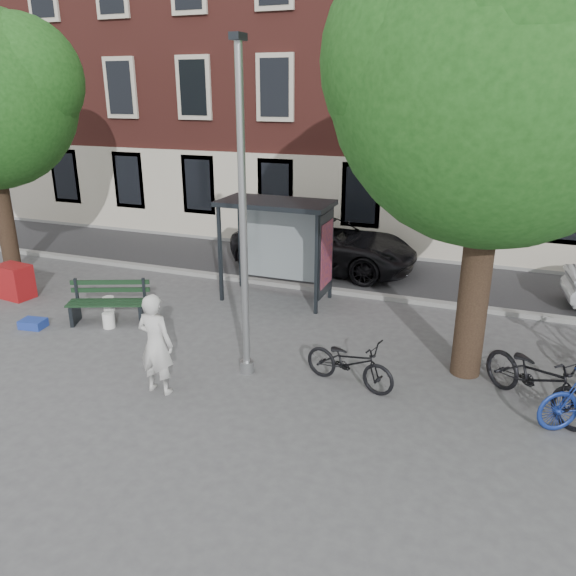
% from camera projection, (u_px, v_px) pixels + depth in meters
% --- Properties ---
extents(ground, '(90.00, 90.00, 0.00)m').
position_uv_depth(ground, '(247.00, 372.00, 11.03)').
color(ground, '#4C4C4F').
rests_on(ground, ground).
extents(road, '(40.00, 4.00, 0.01)m').
position_uv_depth(road, '(343.00, 271.00, 17.19)').
color(road, '#28282B').
rests_on(road, ground).
extents(curb_near, '(40.00, 0.25, 0.12)m').
position_uv_depth(curb_near, '(324.00, 289.00, 15.41)').
color(curb_near, gray).
rests_on(curb_near, ground).
extents(curb_far, '(40.00, 0.25, 0.12)m').
position_uv_depth(curb_far, '(359.00, 252.00, 18.94)').
color(curb_far, gray).
rests_on(curb_far, ground).
extents(building_row, '(30.00, 8.00, 14.00)m').
position_uv_depth(building_row, '(394.00, 38.00, 20.14)').
color(building_row, brown).
rests_on(building_row, ground).
extents(lamppost, '(0.28, 0.35, 6.11)m').
position_uv_depth(lamppost, '(243.00, 234.00, 10.10)').
color(lamppost, '#9EA0A3').
rests_on(lamppost, ground).
extents(tree_right, '(5.76, 5.60, 8.20)m').
position_uv_depth(tree_right, '(501.00, 65.00, 9.02)').
color(tree_right, black).
rests_on(tree_right, ground).
extents(bus_shelter, '(2.85, 1.45, 2.62)m').
position_uv_depth(bus_shelter, '(292.00, 229.00, 14.21)').
color(bus_shelter, '#1E2328').
rests_on(bus_shelter, ground).
extents(painter, '(0.71, 0.48, 1.90)m').
position_uv_depth(painter, '(156.00, 344.00, 10.02)').
color(painter, silver).
rests_on(painter, ground).
extents(bench, '(1.95, 1.25, 0.96)m').
position_uv_depth(bench, '(109.00, 304.00, 13.29)').
color(bench, '#1E2328').
rests_on(bench, ground).
extents(bike_a, '(1.92, 1.06, 0.96)m').
position_uv_depth(bike_a, '(350.00, 362.00, 10.39)').
color(bike_a, black).
rests_on(bike_a, ground).
extents(bike_c, '(2.16, 2.10, 1.17)m').
position_uv_depth(bike_c, '(537.00, 377.00, 9.62)').
color(bike_c, black).
rests_on(bike_c, ground).
extents(car_dark, '(5.70, 2.81, 1.55)m').
position_uv_depth(car_dark, '(325.00, 244.00, 17.16)').
color(car_dark, black).
rests_on(car_dark, ground).
extents(red_stand, '(0.97, 0.71, 0.90)m').
position_uv_depth(red_stand, '(14.00, 282.00, 14.83)').
color(red_stand, maroon).
rests_on(red_stand, ground).
extents(blue_crate, '(0.60, 0.47, 0.20)m').
position_uv_depth(blue_crate, '(33.00, 324.00, 13.06)').
color(blue_crate, '#223C9C').
rests_on(blue_crate, ground).
extents(bucket_a, '(0.32, 0.32, 0.36)m').
position_uv_depth(bucket_a, '(109.00, 320.00, 13.04)').
color(bucket_a, white).
rests_on(bucket_a, ground).
extents(bucket_b, '(0.34, 0.34, 0.36)m').
position_uv_depth(bucket_b, '(109.00, 304.00, 14.04)').
color(bucket_b, white).
rests_on(bucket_b, ground).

